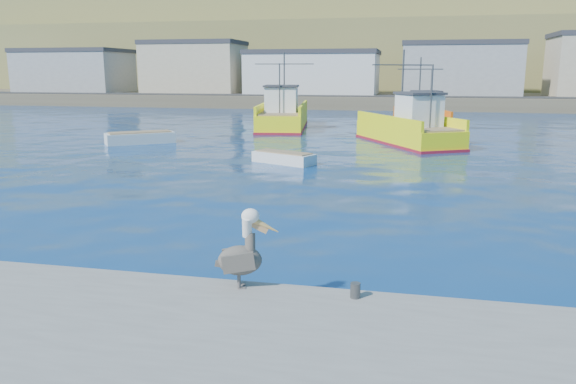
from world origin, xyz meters
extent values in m
plane|color=#06204E|center=(0.00, 0.00, 0.00)|extent=(260.00, 260.00, 0.00)
cylinder|color=#4C4C4C|center=(3.00, -3.40, 0.65)|extent=(0.20, 0.20, 0.30)
cube|color=brown|center=(0.00, 72.00, 0.80)|extent=(160.00, 30.00, 1.60)
cube|color=olive|center=(0.00, 98.00, 6.00)|extent=(180.00, 40.00, 14.00)
cube|color=olive|center=(0.00, 118.00, 11.00)|extent=(200.00, 40.00, 24.00)
cube|color=#2D2D2D|center=(0.00, 61.00, 1.65)|extent=(150.00, 5.00, 0.10)
cube|color=gray|center=(-48.00, 67.00, 4.60)|extent=(16.00, 10.00, 6.00)
cube|color=#333338|center=(-48.00, 67.00, 7.90)|extent=(16.32, 10.20, 0.60)
cube|color=tan|center=(-28.00, 67.00, 5.10)|extent=(14.00, 9.00, 7.00)
cube|color=#333338|center=(-28.00, 67.00, 8.90)|extent=(14.28, 9.18, 0.60)
cube|color=silver|center=(-10.00, 67.00, 4.35)|extent=(18.00, 11.00, 5.50)
cube|color=#333338|center=(-10.00, 67.00, 7.40)|extent=(18.36, 11.22, 0.60)
cube|color=gray|center=(10.00, 67.00, 4.85)|extent=(15.00, 10.00, 6.50)
cube|color=#333338|center=(10.00, 67.00, 8.40)|extent=(15.30, 10.20, 0.60)
cube|color=#FAF612|center=(-6.87, 33.68, 0.71)|extent=(5.11, 11.33, 1.42)
cube|color=#FAF612|center=(-5.18, 33.92, 1.77)|extent=(1.68, 10.65, 0.70)
cube|color=#FAF612|center=(-8.57, 33.45, 1.77)|extent=(1.68, 10.65, 0.70)
cube|color=maroon|center=(-6.87, 33.68, 0.05)|extent=(5.21, 11.56, 0.25)
cube|color=#8C7251|center=(-6.87, 33.68, 1.47)|extent=(4.76, 10.86, 0.10)
cube|color=white|center=(-6.65, 32.06, 2.52)|extent=(2.90, 3.06, 2.00)
cube|color=#333338|center=(-6.65, 32.06, 3.62)|extent=(3.13, 3.41, 0.15)
cylinder|color=#4C4C4C|center=(-7.02, 34.76, 3.92)|extent=(0.14, 0.14, 5.00)
cylinder|color=#4C4C4C|center=(-6.43, 30.43, 3.42)|extent=(0.11, 0.11, 4.00)
cylinder|color=#4C4C4C|center=(-7.02, 34.76, 5.42)|extent=(5.07, 0.78, 0.08)
cube|color=#FAF612|center=(3.70, 25.08, 0.62)|extent=(7.45, 9.86, 1.23)
cube|color=#FAF612|center=(5.04, 25.82, 1.58)|extent=(4.67, 8.21, 0.70)
cube|color=#FAF612|center=(2.36, 24.33, 1.58)|extent=(4.67, 8.21, 0.70)
cube|color=maroon|center=(3.70, 25.08, 0.05)|extent=(7.60, 10.06, 0.25)
cube|color=#8C7251|center=(3.70, 25.08, 1.28)|extent=(7.04, 9.41, 0.10)
cube|color=white|center=(4.39, 23.84, 2.33)|extent=(3.15, 3.18, 2.00)
cube|color=#333338|center=(4.39, 23.84, 3.43)|extent=(3.43, 3.51, 0.15)
cylinder|color=#4C4C4C|center=(3.24, 25.90, 3.73)|extent=(0.16, 0.16, 5.00)
cylinder|color=#4C4C4C|center=(5.08, 22.59, 3.23)|extent=(0.14, 0.14, 4.00)
cylinder|color=#4C4C4C|center=(3.24, 25.90, 5.23)|extent=(4.04, 2.29, 0.08)
cube|color=#DE560B|center=(4.73, 35.72, 0.49)|extent=(4.89, 8.05, 0.98)
cube|color=#DE560B|center=(6.00, 36.10, 1.33)|extent=(2.29, 7.14, 0.70)
cube|color=#DE560B|center=(3.45, 35.33, 1.33)|extent=(2.29, 7.14, 0.70)
cube|color=#8C7251|center=(4.73, 35.72, 1.03)|extent=(4.58, 7.70, 0.10)
cube|color=white|center=(5.05, 34.63, 2.08)|extent=(2.44, 2.38, 2.00)
cube|color=#333338|center=(5.05, 34.63, 3.18)|extent=(2.64, 2.64, 0.15)
cylinder|color=#4C4C4C|center=(4.51, 36.44, 3.48)|extent=(0.15, 0.15, 5.00)
cylinder|color=#4C4C4C|center=(5.38, 33.55, 2.98)|extent=(0.12, 0.12, 4.00)
cylinder|color=#4C4C4C|center=(4.51, 36.44, 4.98)|extent=(3.82, 1.22, 0.08)
cube|color=silver|center=(-14.03, 21.28, 0.28)|extent=(4.54, 4.00, 0.90)
cube|color=#8C7251|center=(-14.03, 21.28, 0.77)|extent=(3.97, 3.46, 0.09)
cube|color=silver|center=(-2.64, 15.21, 0.22)|extent=(3.67, 2.58, 0.70)
cube|color=#8C7251|center=(-2.64, 15.21, 0.59)|extent=(3.24, 2.19, 0.07)
cylinder|color=#595451|center=(0.64, -3.42, 0.65)|extent=(0.09, 0.09, 0.31)
cube|color=#595451|center=(0.69, -3.41, 0.51)|extent=(0.18, 0.16, 0.02)
cylinder|color=#595451|center=(0.59, -3.24, 0.65)|extent=(0.09, 0.09, 0.31)
cube|color=#595451|center=(0.64, -3.22, 0.51)|extent=(0.18, 0.16, 0.02)
ellipsoid|color=#38332D|center=(0.64, -3.32, 1.06)|extent=(1.01, 0.77, 0.62)
cube|color=#38332D|center=(0.68, -3.56, 1.09)|extent=(0.68, 0.26, 0.45)
cube|color=#38332D|center=(0.55, -3.10, 1.09)|extent=(0.68, 0.26, 0.45)
cube|color=#38332D|center=(0.26, -3.43, 0.99)|extent=(0.28, 0.23, 0.13)
cylinder|color=#38332D|center=(0.84, -3.26, 1.40)|extent=(0.29, 0.37, 0.49)
cylinder|color=white|center=(0.79, -3.28, 1.76)|extent=(0.28, 0.36, 0.46)
ellipsoid|color=white|center=(0.86, -3.26, 1.99)|extent=(0.43, 0.37, 0.31)
cone|color=gold|center=(1.13, -3.18, 1.79)|extent=(0.64, 0.32, 0.43)
cube|color=tan|center=(1.02, -3.21, 1.75)|extent=(0.38, 0.16, 0.27)
camera|label=1|loc=(3.91, -13.71, 4.83)|focal=35.00mm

